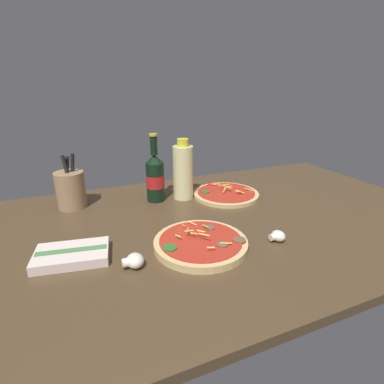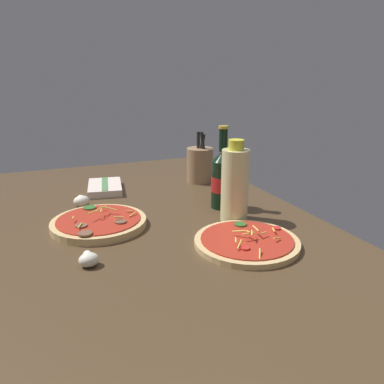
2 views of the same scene
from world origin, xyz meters
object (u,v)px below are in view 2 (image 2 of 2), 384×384
(pizza_far, at_px, (247,242))
(dish_towel, at_px, (105,187))
(oil_bottle, at_px, (235,184))
(beer_bottle, at_px, (222,179))
(mushroom_left, at_px, (82,201))
(pizza_near, at_px, (99,223))
(mushroom_right, at_px, (89,259))
(utensil_crock, at_px, (200,164))

(pizza_far, distance_m, dish_towel, 0.61)
(pizza_far, xyz_separation_m, oil_bottle, (-0.16, 0.05, 0.09))
(beer_bottle, xyz_separation_m, mushroom_left, (-0.17, -0.39, -0.07))
(dish_towel, bearing_deg, mushroom_left, -34.97)
(pizza_near, bearing_deg, pizza_far, 51.16)
(oil_bottle, bearing_deg, pizza_far, -17.50)
(beer_bottle, distance_m, mushroom_left, 0.43)
(beer_bottle, bearing_deg, pizza_near, -87.94)
(beer_bottle, relative_size, mushroom_left, 4.82)
(pizza_far, xyz_separation_m, beer_bottle, (-0.26, 0.06, 0.08))
(mushroom_right, height_order, utensil_crock, utensil_crock)
(mushroom_left, bearing_deg, utensil_crock, 104.70)
(oil_bottle, bearing_deg, mushroom_left, -125.71)
(oil_bottle, distance_m, utensil_crock, 0.39)
(pizza_far, xyz_separation_m, mushroom_right, (-0.04, -0.36, 0.01))
(pizza_near, height_order, oil_bottle, oil_bottle)
(mushroom_left, height_order, dish_towel, mushroom_left)
(mushroom_left, xyz_separation_m, utensil_crock, (-0.12, 0.44, 0.05))
(mushroom_right, relative_size, dish_towel, 0.23)
(mushroom_left, bearing_deg, dish_towel, 145.03)
(pizza_near, relative_size, mushroom_left, 4.88)
(mushroom_left, bearing_deg, pizza_far, 37.45)
(pizza_near, distance_m, utensil_crock, 0.52)
(pizza_near, xyz_separation_m, oil_bottle, (0.09, 0.35, 0.09))
(pizza_far, xyz_separation_m, dish_towel, (-0.56, -0.23, 0.00))
(pizza_near, xyz_separation_m, pizza_far, (0.25, 0.30, -0.00))
(pizza_near, height_order, mushroom_right, pizza_near)
(mushroom_left, bearing_deg, beer_bottle, 66.62)
(pizza_far, relative_size, beer_bottle, 1.01)
(beer_bottle, xyz_separation_m, dish_towel, (-0.30, -0.30, -0.08))
(pizza_far, distance_m, mushroom_right, 0.36)
(beer_bottle, bearing_deg, utensil_crock, 169.70)
(pizza_near, distance_m, oil_bottle, 0.38)
(utensil_crock, relative_size, dish_towel, 1.00)
(pizza_far, bearing_deg, utensil_crock, 168.00)
(mushroom_right, distance_m, utensil_crock, 0.69)
(oil_bottle, height_order, mushroom_right, oil_bottle)
(mushroom_right, bearing_deg, mushroom_left, 175.53)
(utensil_crock, bearing_deg, mushroom_left, -75.30)
(pizza_far, bearing_deg, mushroom_left, -142.55)
(oil_bottle, xyz_separation_m, dish_towel, (-0.40, -0.28, -0.09))
(mushroom_right, relative_size, utensil_crock, 0.23)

